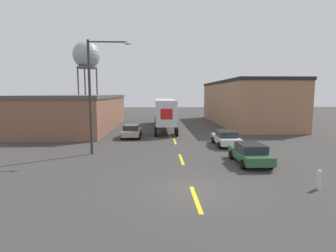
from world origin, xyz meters
TOP-DOWN VIEW (x-y plane):
  - ground_plane at (0.00, 0.00)m, footprint 160.00×160.00m
  - road_centerline at (0.00, 6.09)m, footprint 0.20×17.35m
  - warehouse_left at (-12.26, 23.79)m, footprint 9.53×21.10m
  - warehouse_right at (11.83, 28.37)m, footprint 8.66×23.17m
  - semi_truck at (-0.78, 22.99)m, footprint 2.68×15.63m
  - parked_car_right_near at (4.50, 4.75)m, footprint 2.01×4.17m
  - parked_car_right_mid at (4.50, 10.94)m, footprint 2.01×4.17m
  - parked_car_left_far at (-4.50, 15.80)m, footprint 2.01×4.17m
  - water_tower at (-15.77, 41.71)m, footprint 5.33×5.33m
  - street_lamp at (-6.44, 8.01)m, footprint 3.30×0.32m
  - fire_hydrant at (6.22, -0.08)m, footprint 0.22×0.22m

SIDE VIEW (x-z plane):
  - ground_plane at x=0.00m, z-range 0.00..0.00m
  - road_centerline at x=0.00m, z-range 0.00..0.01m
  - fire_hydrant at x=6.22m, z-range 0.00..0.99m
  - parked_car_right_near at x=4.50m, z-range 0.03..1.41m
  - parked_car_right_mid at x=4.50m, z-range 0.03..1.41m
  - parked_car_left_far at x=-4.50m, z-range 0.03..1.41m
  - warehouse_left at x=-12.26m, z-range 0.01..4.50m
  - semi_truck at x=-0.78m, z-range 0.39..4.34m
  - warehouse_right at x=11.83m, z-range 0.01..6.62m
  - street_lamp at x=-6.44m, z-range 0.73..9.40m
  - water_tower at x=-15.77m, z-range 4.61..19.62m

